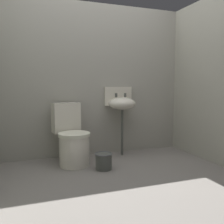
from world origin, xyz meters
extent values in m
cube|color=slate|center=(0.00, 0.00, -0.04)|extent=(3.09, 2.40, 0.08)
cube|color=#9E9A8F|center=(0.00, 1.05, 1.08)|extent=(3.09, 0.10, 2.17)
cube|color=#A09E90|center=(1.39, 0.10, 1.08)|extent=(0.10, 2.20, 2.17)
cylinder|color=silver|center=(-0.39, 0.56, 0.19)|extent=(0.44, 0.44, 0.38)
cylinder|color=silver|center=(-0.39, 0.56, 0.40)|extent=(0.46, 0.46, 0.04)
cube|color=silver|center=(-0.44, 0.86, 0.58)|extent=(0.38, 0.24, 0.40)
cylinder|color=#4B4D48|center=(0.36, 0.81, 0.33)|extent=(0.04, 0.04, 0.66)
ellipsoid|color=silver|center=(0.36, 0.81, 0.75)|extent=(0.40, 0.32, 0.18)
cube|color=silver|center=(0.36, 0.98, 0.85)|extent=(0.42, 0.04, 0.28)
cylinder|color=#4B4D48|center=(0.29, 0.87, 0.87)|extent=(0.04, 0.04, 0.06)
cylinder|color=#4B4D48|center=(0.43, 0.87, 0.87)|extent=(0.04, 0.04, 0.06)
cylinder|color=#4B4D48|center=(-0.09, 0.30, 0.10)|extent=(0.20, 0.20, 0.19)
torus|color=#494A4E|center=(-0.09, 0.30, 0.19)|extent=(0.21, 0.21, 0.02)
camera|label=1|loc=(-0.98, -2.49, 1.01)|focal=39.92mm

